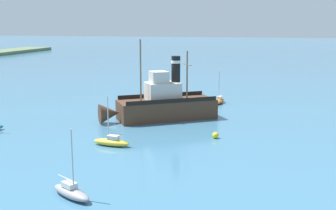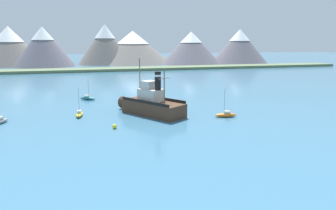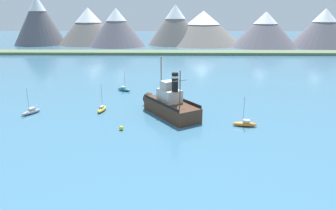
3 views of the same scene
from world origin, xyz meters
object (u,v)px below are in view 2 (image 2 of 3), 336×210
at_px(sailboat_orange, 226,115).
at_px(sailboat_teal, 88,98).
at_px(sailboat_yellow, 79,114).
at_px(mooring_buoy, 115,126).
at_px(old_tugboat, 151,104).

bearing_deg(sailboat_orange, sailboat_teal, 134.98).
bearing_deg(sailboat_teal, sailboat_orange, -45.02).
relative_size(sailboat_yellow, mooring_buoy, 7.27).
bearing_deg(mooring_buoy, sailboat_orange, 5.93).
height_order(sailboat_teal, sailboat_orange, same).
bearing_deg(sailboat_orange, old_tugboat, 154.95).
height_order(sailboat_teal, sailboat_yellow, same).
distance_m(sailboat_teal, mooring_buoy, 25.07).
relative_size(old_tugboat, mooring_buoy, 20.65).
relative_size(old_tugboat, sailboat_yellow, 2.84).
xyz_separation_m(old_tugboat, mooring_buoy, (-7.24, -7.65, -1.49)).
relative_size(old_tugboat, sailboat_orange, 2.84).
relative_size(sailboat_yellow, sailboat_orange, 1.00).
xyz_separation_m(old_tugboat, sailboat_yellow, (-12.39, 1.85, -1.40)).
relative_size(sailboat_teal, mooring_buoy, 7.27).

